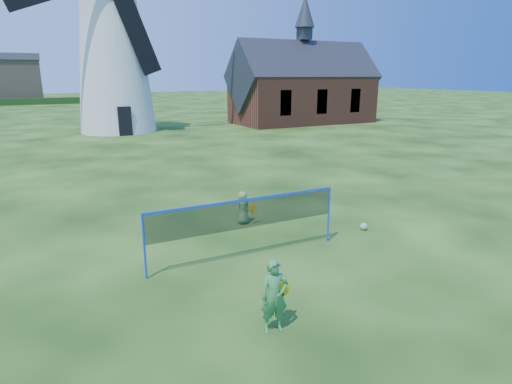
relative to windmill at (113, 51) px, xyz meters
The scene contains 7 objects.
ground 27.72m from the windmill, 92.39° to the right, with size 220.00×220.00×0.00m, color black.
windmill is the anchor object (origin of this frame).
chapel 17.24m from the windmill, ahead, with size 13.49×6.54×11.41m.
badminton_net 27.60m from the windmill, 93.18° to the right, with size 5.05×0.05×1.55m.
player_girl 30.75m from the windmill, 94.58° to the right, with size 0.70×0.42×1.36m.
player_boy 25.37m from the windmill, 91.11° to the right, with size 0.64×0.44×1.02m.
play_ball 27.66m from the windmill, 84.75° to the right, with size 0.22×0.22×0.22m, color green.
Camera 1 is at (-4.63, -9.03, 4.45)m, focal length 29.85 mm.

